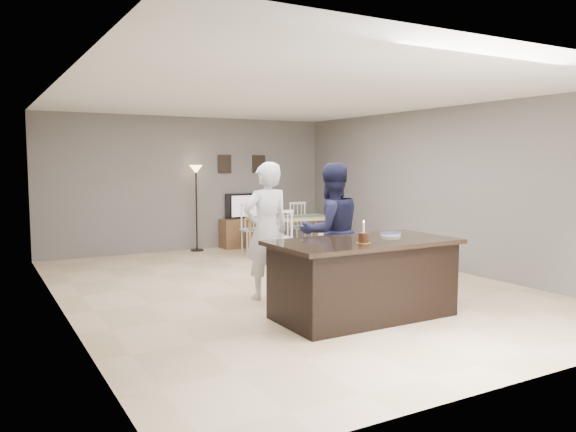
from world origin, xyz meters
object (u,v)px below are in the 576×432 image
television (247,206)px  woman (266,231)px  man (331,232)px  floor_lamp (196,185)px  kitchen_island (363,278)px  plate_stack (391,234)px  tv_console (249,233)px  dining_table (291,224)px  birthday_cake (364,238)px

television → woman: (-1.76, -4.29, 0.03)m
man → floor_lamp: 4.77m
woman → floor_lamp: size_ratio=1.04×
kitchen_island → television: size_ratio=2.35×
kitchen_island → plate_stack: plate_stack is taller
tv_console → floor_lamp: bearing=179.0°
man → floor_lamp: (-0.06, 4.75, 0.45)m
kitchen_island → plate_stack: bearing=14.8°
kitchen_island → floor_lamp: size_ratio=1.24×
woman → man: bearing=141.4°
man → woman: bearing=-31.6°
woman → plate_stack: size_ratio=7.20×
kitchen_island → dining_table: size_ratio=1.13×
kitchen_island → floor_lamp: 5.66m
man → plate_stack: (0.39, -0.71, 0.03)m
birthday_cake → woman: bearing=104.8°
plate_stack → birthday_cake: bearing=-153.5°
dining_table → birthday_cake: bearing=-104.4°
plate_stack → floor_lamp: 5.49m
tv_console → woman: bearing=-112.6°
television → birthday_cake: birthday_cake is taller
man → birthday_cake: size_ratio=7.15×
kitchen_island → dining_table: dining_table is taller
floor_lamp → woman: bearing=-98.1°
floor_lamp → kitchen_island: bearing=-90.5°
plate_stack → dining_table: dining_table is taller
kitchen_island → plate_stack: size_ratio=8.64×
tv_console → birthday_cake: size_ratio=4.82×
television → floor_lamp: 1.25m
birthday_cake → plate_stack: birthday_cake is taller
man → floor_lamp: bearing=-83.7°
man → dining_table: 3.62m
dining_table → floor_lamp: 2.10m
television → birthday_cake: 5.99m
birthday_cake → floor_lamp: 5.80m
tv_console → plate_stack: plate_stack is taller
birthday_cake → floor_lamp: (0.20, 5.78, 0.38)m
birthday_cake → television: bearing=77.0°
woman → dining_table: 3.50m
birthday_cake → plate_stack: bearing=26.5°
dining_table → man: bearing=-106.1°
woman → birthday_cake: 1.60m
woman → plate_stack: woman is taller
television → man: size_ratio=0.51×
television → floor_lamp: bearing=2.5°
tv_console → dining_table: (0.25, -1.37, 0.31)m
woman → plate_stack: 1.62m
kitchen_island → tv_console: (1.20, 5.57, -0.15)m
woman → birthday_cake: (0.41, -1.54, 0.06)m
kitchen_island → man: bearing=82.4°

